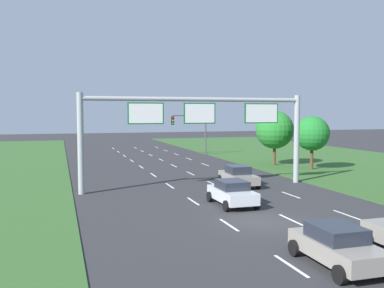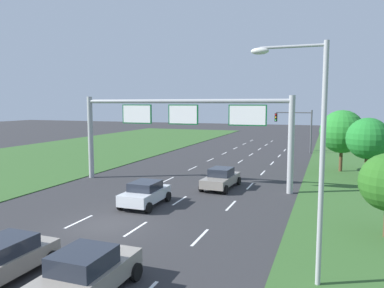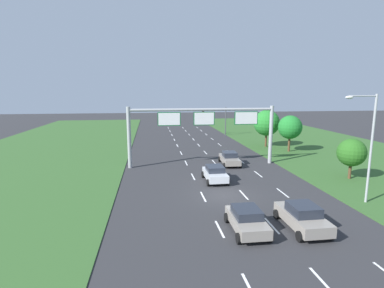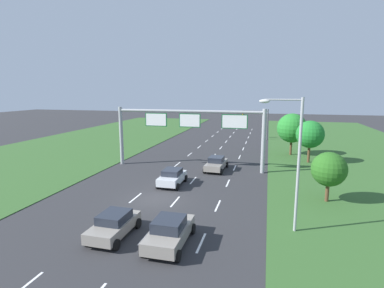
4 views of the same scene
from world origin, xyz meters
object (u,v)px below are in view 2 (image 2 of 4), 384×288
at_px(car_lead_silver, 145,193).
at_px(traffic_light_mast, 296,123).
at_px(car_near_red, 221,178).
at_px(roadside_tree_far, 342,132).
at_px(car_mid_lane, 85,274).
at_px(roadside_tree_mid, 368,139).
at_px(car_far_ahead, 4,258).
at_px(street_lamp, 311,143).
at_px(sign_gantry, 183,123).

xyz_separation_m(car_lead_silver, traffic_light_mast, (6.63, 29.71, 3.08)).
xyz_separation_m(car_near_red, traffic_light_mast, (3.48, 23.36, 3.10)).
relative_size(car_near_red, roadside_tree_far, 0.78).
distance_m(car_mid_lane, traffic_light_mast, 40.75).
xyz_separation_m(car_mid_lane, roadside_tree_mid, (10.38, 23.48, 2.77)).
bearing_deg(roadside_tree_far, car_lead_silver, -125.14).
bearing_deg(car_lead_silver, car_near_red, 63.42).
bearing_deg(car_near_red, car_lead_silver, -113.51).
distance_m(car_far_ahead, street_lamp, 11.83).
distance_m(street_lamp, roadside_tree_mid, 20.34).
bearing_deg(street_lamp, car_near_red, 117.27).
height_order(car_near_red, car_far_ahead, car_near_red).
distance_m(car_lead_silver, car_mid_lane, 11.30).
xyz_separation_m(sign_gantry, traffic_light_mast, (6.61, 23.26, -1.06)).
bearing_deg(car_far_ahead, roadside_tree_far, 66.81).
bearing_deg(traffic_light_mast, roadside_tree_far, -67.74).
distance_m(car_near_red, roadside_tree_mid, 12.64).
distance_m(car_lead_silver, sign_gantry, 7.66).
bearing_deg(car_far_ahead, car_lead_silver, 89.07).
bearing_deg(roadside_tree_far, sign_gantry, -138.64).
bearing_deg(roadside_tree_far, street_lamp, -94.01).
bearing_deg(car_far_ahead, car_mid_lane, -1.23).
height_order(sign_gantry, roadside_tree_mid, sign_gantry).
xyz_separation_m(car_mid_lane, roadside_tree_far, (8.53, 27.68, 2.99)).
relative_size(car_near_red, street_lamp, 0.53).
bearing_deg(roadside_tree_far, car_near_red, -129.63).
bearing_deg(street_lamp, car_lead_silver, 144.42).
height_order(car_near_red, traffic_light_mast, traffic_light_mast).
relative_size(sign_gantry, roadside_tree_far, 2.96).
bearing_deg(car_lead_silver, sign_gantry, 89.67).
bearing_deg(car_lead_silver, traffic_light_mast, 77.28).
bearing_deg(traffic_light_mast, car_mid_lane, -94.64).
bearing_deg(traffic_light_mast, car_far_ahead, -99.73).
distance_m(car_near_red, car_lead_silver, 7.09).
relative_size(car_mid_lane, street_lamp, 0.51).
xyz_separation_m(car_far_ahead, traffic_light_mast, (6.93, 40.38, 3.10)).
distance_m(car_far_ahead, roadside_tree_mid, 27.39).
height_order(roadside_tree_mid, roadside_tree_far, roadside_tree_far).
height_order(car_mid_lane, traffic_light_mast, traffic_light_mast).
xyz_separation_m(car_near_red, street_lamp, (7.03, -13.64, 4.31)).
relative_size(traffic_light_mast, roadside_tree_mid, 1.06).
height_order(car_far_ahead, roadside_tree_far, roadside_tree_far).
bearing_deg(roadside_tree_mid, car_far_ahead, -120.97).
bearing_deg(roadside_tree_far, car_mid_lane, -107.13).
bearing_deg(car_lead_silver, roadside_tree_mid, 42.61).
bearing_deg(sign_gantry, street_lamp, -53.49).
xyz_separation_m(car_far_ahead, sign_gantry, (0.32, 17.12, 4.16)).
xyz_separation_m(car_mid_lane, street_lamp, (6.84, 3.51, 4.27)).
distance_m(car_near_red, traffic_light_mast, 23.82).
relative_size(car_lead_silver, car_far_ahead, 0.98).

